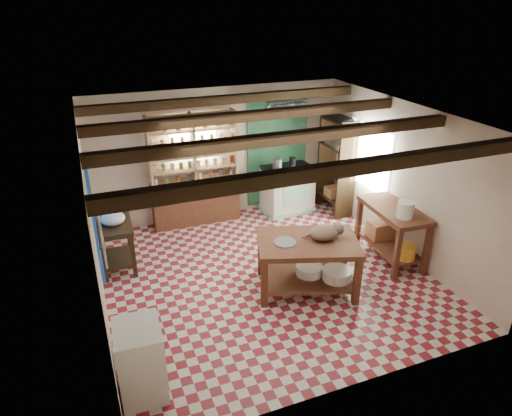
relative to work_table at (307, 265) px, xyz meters
name	(u,v)px	position (x,y,z in m)	size (l,w,h in m)	color
floor	(266,276)	(-0.44, 0.55, -0.43)	(5.00, 5.00, 0.02)	maroon
ceiling	(268,117)	(-0.44, 0.55, 2.18)	(5.00, 5.00, 0.02)	#444449
wall_back	(218,154)	(-0.44, 3.05, 0.88)	(5.00, 0.04, 2.60)	beige
wall_front	(359,294)	(-0.44, -1.95, 0.88)	(5.00, 0.04, 2.60)	beige
wall_left	(93,231)	(-2.94, 0.55, 0.88)	(0.04, 5.00, 2.60)	beige
wall_right	(404,180)	(2.06, 0.55, 0.88)	(0.04, 5.00, 2.60)	beige
ceiling_beams	(268,126)	(-0.44, 0.55, 2.06)	(5.00, 3.80, 0.15)	#332212
blue_wall_patch	(94,216)	(-2.91, 1.45, 0.68)	(0.04, 1.40, 1.60)	blue
green_wall_patch	(277,150)	(0.81, 3.02, 0.83)	(1.30, 0.04, 2.30)	#205132
window_back	(193,137)	(-0.94, 3.03, 1.28)	(0.90, 0.02, 0.80)	white
window_right	(369,157)	(2.04, 1.55, 0.98)	(0.02, 1.30, 1.20)	white
utensil_rail	(99,239)	(-2.88, -0.65, 1.36)	(0.06, 0.90, 0.28)	black
pot_rack	(287,109)	(0.81, 2.60, 1.76)	(0.86, 0.12, 0.36)	black
shelving_unit	(194,170)	(-0.99, 2.86, 0.68)	(1.70, 0.34, 2.20)	tan
tall_rack	(336,165)	(1.84, 2.35, 0.58)	(0.40, 0.86, 2.00)	#332212
work_table	(307,265)	(0.00, 0.00, 0.00)	(1.48, 0.99, 0.84)	brown
stove	(287,189)	(0.92, 2.70, 0.06)	(0.99, 0.67, 0.97)	white
prep_table	(117,246)	(-2.64, 1.64, -0.01)	(0.56, 0.81, 0.82)	#332212
white_cabinet	(141,361)	(-2.66, -1.15, 0.03)	(0.50, 0.60, 0.90)	silver
right_counter	(391,233)	(1.74, 0.29, 0.06)	(0.67, 1.33, 0.95)	brown
cat	(325,232)	(0.25, -0.03, 0.53)	(0.46, 0.35, 0.21)	#7D5E49
steel_tray	(285,242)	(-0.35, 0.06, 0.43)	(0.33, 0.33, 0.02)	#9B9CA2
basin_large	(309,270)	(0.06, 0.03, -0.13)	(0.41, 0.41, 0.14)	silver
basin_small	(337,274)	(0.39, -0.24, -0.12)	(0.45, 0.45, 0.16)	silver
kettle_left	(277,164)	(0.68, 2.68, 0.66)	(0.19, 0.19, 0.22)	#9B9CA2
kettle_right	(293,162)	(1.02, 2.71, 0.64)	(0.14, 0.14, 0.18)	black
enamel_bowl	(113,219)	(-2.64, 1.64, 0.50)	(0.39, 0.39, 0.20)	silver
white_bucket	(405,210)	(1.67, -0.05, 0.67)	(0.26, 0.26, 0.26)	silver
wicker_basket	(381,229)	(1.76, 0.59, -0.02)	(0.43, 0.34, 0.30)	#A86B44
yellow_tub	(405,252)	(1.71, -0.16, -0.05)	(0.31, 0.31, 0.23)	gold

